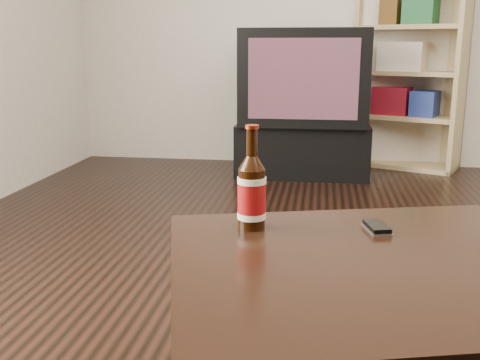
# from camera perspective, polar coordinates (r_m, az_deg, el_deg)

# --- Properties ---
(tv_stand) EXTENTS (0.98, 0.50, 0.39)m
(tv_stand) POSITION_cam_1_polar(r_m,az_deg,el_deg) (4.23, 6.34, 3.11)
(tv_stand) COLOR black
(tv_stand) RESTS_ON floor
(tv) EXTENTS (0.91, 0.58, 0.68)m
(tv) POSITION_cam_1_polar(r_m,az_deg,el_deg) (4.17, 6.53, 10.36)
(tv) COLOR black
(tv) RESTS_ON tv_stand
(bookshelf) EXTENTS (0.88, 0.65, 1.49)m
(bookshelf) POSITION_cam_1_polar(r_m,az_deg,el_deg) (4.67, 16.87, 10.76)
(bookshelf) COLOR tan
(bookshelf) RESTS_ON floor
(coffee_table) EXTENTS (1.48, 1.09, 0.50)m
(coffee_table) POSITION_cam_1_polar(r_m,az_deg,el_deg) (1.38, 22.09, -9.69)
(coffee_table) COLOR black
(coffee_table) RESTS_ON floor
(beer_bottle) EXTENTS (0.08, 0.08, 0.27)m
(beer_bottle) POSITION_cam_1_polar(r_m,az_deg,el_deg) (1.42, 1.20, -1.30)
(beer_bottle) COLOR black
(beer_bottle) RESTS_ON coffee_table
(phone) EXTENTS (0.07, 0.10, 0.02)m
(phone) POSITION_cam_1_polar(r_m,az_deg,el_deg) (1.46, 13.72, -4.72)
(phone) COLOR silver
(phone) RESTS_ON coffee_table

